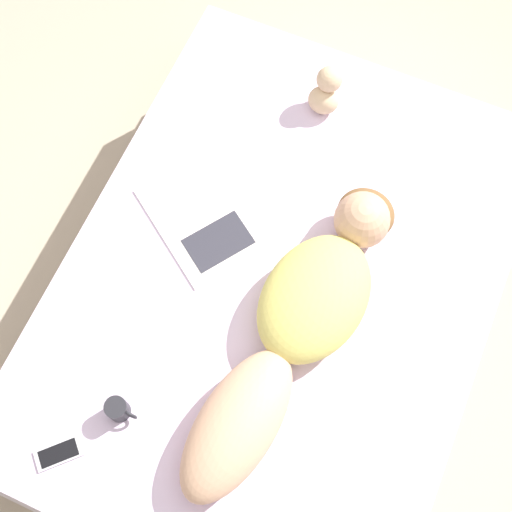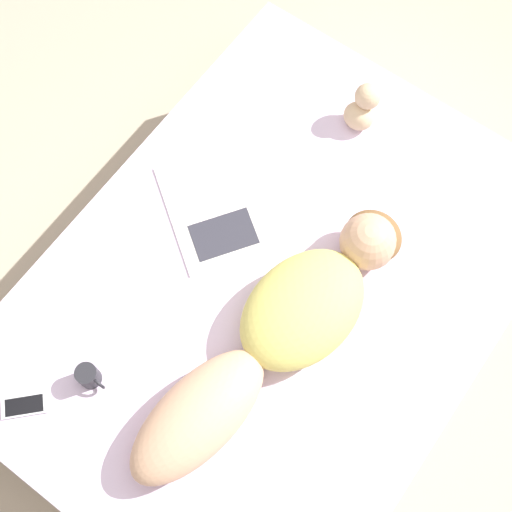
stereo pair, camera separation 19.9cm
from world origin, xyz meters
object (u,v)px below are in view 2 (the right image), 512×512
Objects in this scene: cell_phone at (24,406)px; person at (281,331)px; open_magazine at (214,209)px; coffee_mug at (89,376)px.

person is at bearing 95.87° from cell_phone.
open_magazine is at bearing 130.21° from cell_phone.
person is 0.90m from cell_phone.
cell_phone is (-0.12, -0.20, -0.04)m from coffee_mug.
person is 7.85× the size of cell_phone.
open_magazine is at bearing 93.61° from coffee_mug.
person reaches higher than open_magazine.
open_magazine and cell_phone have the same top height.
open_magazine is 5.23× the size of coffee_mug.
person reaches higher than coffee_mug.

